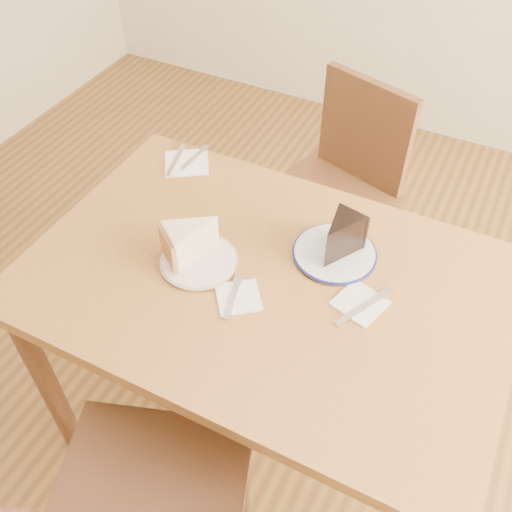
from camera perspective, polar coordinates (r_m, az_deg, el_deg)
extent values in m
plane|color=#442B12|center=(2.04, 0.69, -16.25)|extent=(4.00, 4.00, 0.00)
cube|color=#593718|center=(1.44, 0.94, -2.64)|extent=(1.20, 0.80, 0.04)
cylinder|color=black|center=(1.81, -20.18, -11.79)|extent=(0.06, 0.06, 0.71)
cylinder|color=black|center=(2.11, -8.35, 1.84)|extent=(0.06, 0.06, 0.71)
cylinder|color=black|center=(1.89, 20.64, -8.58)|extent=(0.06, 0.06, 0.71)
cube|color=black|center=(1.45, -10.77, -22.98)|extent=(0.56, 0.56, 0.04)
cylinder|color=black|center=(1.79, -14.10, -19.17)|extent=(0.04, 0.04, 0.45)
cylinder|color=black|center=(1.72, -1.39, -21.21)|extent=(0.04, 0.04, 0.45)
cube|color=#341D0F|center=(2.08, 6.93, 5.23)|extent=(0.54, 0.54, 0.04)
cylinder|color=#341D0F|center=(2.29, 12.80, 0.65)|extent=(0.04, 0.04, 0.44)
cylinder|color=#341D0F|center=(2.43, 5.82, 4.92)|extent=(0.04, 0.04, 0.44)
cylinder|color=#341D0F|center=(2.07, 7.07, -4.51)|extent=(0.04, 0.04, 0.44)
cylinder|color=#341D0F|center=(2.23, -0.19, 0.50)|extent=(0.04, 0.04, 0.44)
cube|color=#341D0F|center=(2.08, 10.88, 12.15)|extent=(0.36, 0.14, 0.39)
cylinder|color=silver|center=(1.46, -5.73, -0.51)|extent=(0.19, 0.19, 0.01)
cylinder|color=white|center=(1.49, 7.85, 0.28)|extent=(0.21, 0.21, 0.01)
cube|color=white|center=(1.38, -1.75, -4.16)|extent=(0.14, 0.14, 0.00)
cube|color=white|center=(1.39, 10.35, -4.63)|extent=(0.14, 0.14, 0.00)
cube|color=white|center=(1.78, -6.96, 9.24)|extent=(0.18, 0.18, 0.00)
cube|color=silver|center=(1.37, -2.29, -4.09)|extent=(0.05, 0.14, 0.00)
cube|color=white|center=(1.38, 10.66, -5.09)|extent=(0.09, 0.16, 0.00)
cube|color=silver|center=(1.79, -6.16, 9.76)|extent=(0.02, 0.14, 0.00)
cube|color=silver|center=(1.79, -8.00, 9.50)|extent=(0.05, 0.16, 0.00)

